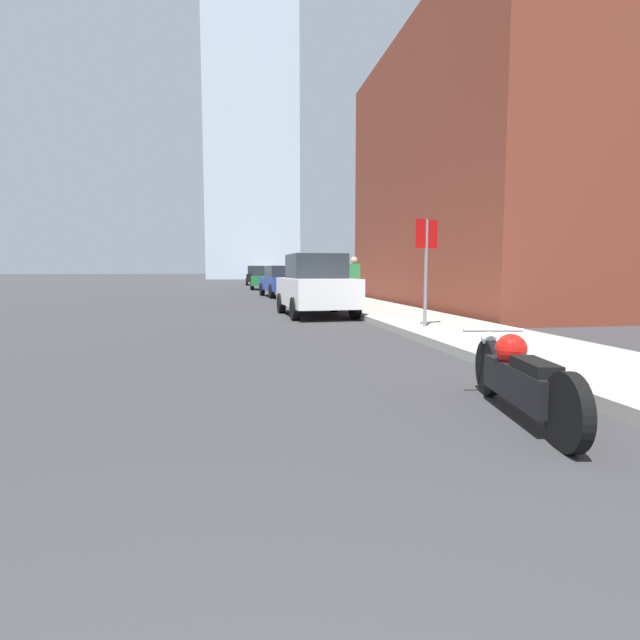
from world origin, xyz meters
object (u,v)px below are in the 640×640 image
(motorcycle, at_px, (520,378))
(stop_sign, at_px, (426,254))
(parked_car_blue, at_px, (282,281))
(parked_car_white, at_px, (316,286))
(pedestrian, at_px, (354,281))
(parked_car_black, at_px, (256,276))
(parked_car_green, at_px, (264,279))

(motorcycle, bearing_deg, stop_sign, 85.73)
(parked_car_blue, bearing_deg, parked_car_white, -96.16)
(motorcycle, bearing_deg, parked_car_blue, 99.82)
(pedestrian, bearing_deg, motorcycle, -96.51)
(parked_car_black, relative_size, pedestrian, 2.68)
(parked_car_white, bearing_deg, stop_sign, -73.29)
(parked_car_white, distance_m, parked_car_green, 21.18)
(parked_car_white, distance_m, stop_sign, 4.81)
(pedestrian, bearing_deg, parked_car_blue, 98.92)
(parked_car_blue, bearing_deg, parked_car_black, 84.99)
(parked_car_white, bearing_deg, pedestrian, 41.05)
(motorcycle, distance_m, parked_car_black, 42.84)
(motorcycle, height_order, pedestrian, pedestrian)
(parked_car_blue, height_order, stop_sign, stop_sign)
(parked_car_white, xyz_separation_m, parked_car_green, (-0.22, 21.18, -0.12))
(parked_car_green, bearing_deg, stop_sign, -82.46)
(parked_car_blue, distance_m, stop_sign, 15.45)
(parked_car_white, xyz_separation_m, parked_car_blue, (0.05, 10.89, -0.08))
(parked_car_white, height_order, parked_car_green, parked_car_white)
(stop_sign, xyz_separation_m, pedestrian, (-0.10, 5.95, -0.70))
(motorcycle, xyz_separation_m, parked_car_black, (-0.44, 42.84, 0.50))
(motorcycle, xyz_separation_m, parked_car_green, (-0.38, 31.60, 0.40))
(motorcycle, relative_size, pedestrian, 1.39)
(parked_car_blue, height_order, parked_car_green, parked_car_blue)
(parked_car_white, relative_size, pedestrian, 2.43)
(motorcycle, distance_m, parked_car_white, 10.44)
(stop_sign, distance_m, pedestrian, 5.99)
(pedestrian, bearing_deg, parked_car_green, 95.06)
(stop_sign, bearing_deg, motorcycle, -103.79)
(motorcycle, distance_m, parked_car_green, 31.61)
(parked_car_blue, bearing_deg, motorcycle, -95.59)
(parked_car_white, bearing_deg, parked_car_black, 87.11)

